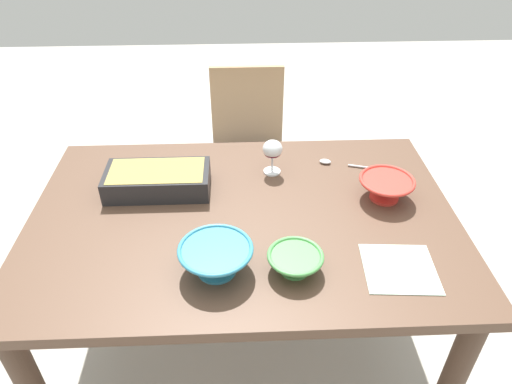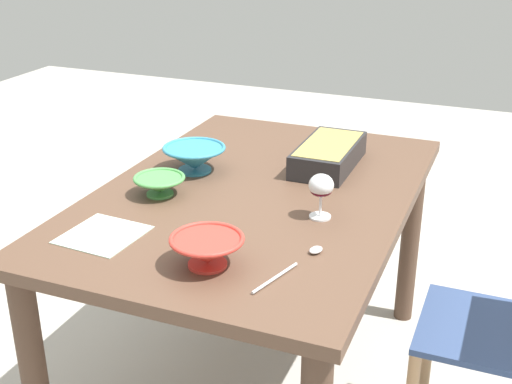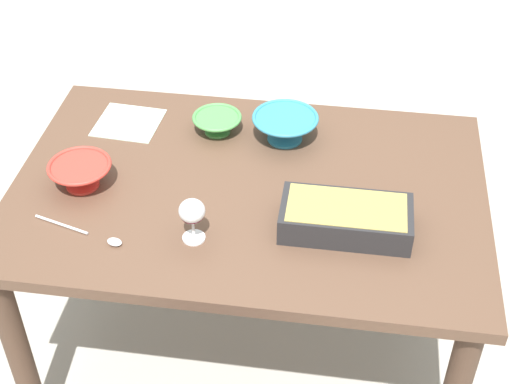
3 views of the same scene
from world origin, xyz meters
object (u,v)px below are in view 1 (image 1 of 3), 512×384
Objects in this scene: serving_bowl at (386,187)px; napkin at (399,269)px; wine_glass at (272,151)px; serving_spoon at (343,164)px; dining_table at (244,239)px; casserole_dish at (158,179)px; small_bowl at (216,258)px; chair at (248,153)px; mixing_bowl at (295,261)px.

napkin is (0.05, 0.34, -0.04)m from serving_bowl.
wine_glass is at bearing -57.35° from napkin.
serving_bowl is at bearing -97.54° from napkin.
serving_bowl reaches higher than serving_spoon.
dining_table is 5.05× the size of serving_spoon.
wine_glass is 0.37× the size of casserole_dish.
napkin is at bearing 148.67° from dining_table.
casserole_dish is 1.92× the size of serving_bowl.
napkin is (-0.53, 0.02, -0.05)m from small_bowl.
chair is at bearing -59.31° from serving_bowl.
napkin is at bearing 150.38° from casserole_dish.
chair reaches higher than small_bowl.
napkin is (-0.06, 0.56, -0.01)m from serving_spoon.
serving_spoon reaches higher than napkin.
serving_bowl is at bearing 115.87° from serving_spoon.
serving_spoon is (-0.39, -0.28, 0.12)m from dining_table.
mixing_bowl reaches higher than napkin.
serving_bowl is 0.35m from napkin.
mixing_bowl reaches higher than dining_table.
serving_bowl is (-0.79, 0.08, -0.00)m from casserole_dish.
small_bowl is at bearing 83.74° from chair.
serving_bowl is (-0.35, -0.33, 0.01)m from mixing_bowl.
chair is at bearing -116.19° from casserole_dish.
dining_table is 3.91× the size of casserole_dish.
napkin reaches higher than dining_table.
small_bowl is (0.20, 0.51, -0.04)m from wine_glass.
casserole_dish is (0.34, 0.68, 0.32)m from chair.
small_bowl is (-0.22, 0.41, 0.00)m from casserole_dish.
small_bowl reaches higher than serving_bowl.
casserole_dish is at bearing -43.36° from mixing_bowl.
mixing_bowl is at bearing 93.25° from wine_glass.
dining_table is 0.34m from mixing_bowl.
mixing_bowl is 0.85× the size of serving_bowl.
serving_bowl is 0.24m from serving_spoon.
serving_spoon is at bearing -83.98° from napkin.
serving_bowl is at bearing 174.04° from casserole_dish.
mixing_bowl is 0.31m from napkin.
casserole_dish reaches higher than serving_spoon.
dining_table is at bearing 65.23° from wine_glass.
small_bowl reaches higher than serving_spoon.
dining_table is at bearing 153.08° from casserole_dish.
chair is 4.41× the size of napkin.
serving_spoon is (-0.35, 0.55, 0.28)m from chair.
dining_table is 0.85m from chair.
wine_glass is 0.48× the size of serving_spoon.
serving_spoon is 1.36× the size of napkin.
casserole_dish reaches higher than napkin.
wine_glass is (-0.08, 0.59, 0.36)m from chair.
casserole_dish reaches higher than serving_bowl.
dining_table is 0.50m from serving_spoon.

